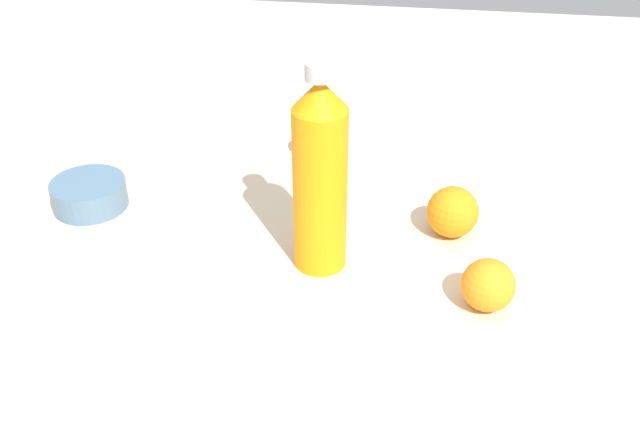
% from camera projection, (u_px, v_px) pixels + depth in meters
% --- Properties ---
extents(ground_plane, '(2.40, 2.40, 0.00)m').
position_uv_depth(ground_plane, '(323.00, 269.00, 1.00)').
color(ground_plane, beige).
extents(water_bottle, '(0.07, 0.07, 0.29)m').
position_uv_depth(water_bottle, '(320.00, 176.00, 0.94)').
color(water_bottle, orange).
rests_on(water_bottle, ground_plane).
extents(orange_0, '(0.08, 0.08, 0.08)m').
position_uv_depth(orange_0, '(453.00, 212.00, 1.05)').
color(orange_0, orange).
rests_on(orange_0, ground_plane).
extents(orange_1, '(0.06, 0.06, 0.06)m').
position_uv_depth(orange_1, '(312.00, 138.00, 1.26)').
color(orange_1, orange).
rests_on(orange_1, ground_plane).
extents(orange_2, '(0.07, 0.07, 0.07)m').
position_uv_depth(orange_2, '(488.00, 285.00, 0.92)').
color(orange_2, orange).
rests_on(orange_2, ground_plane).
extents(ceramic_bowl, '(0.11, 0.11, 0.04)m').
position_uv_depth(ceramic_bowl, '(89.00, 194.00, 1.13)').
color(ceramic_bowl, slate).
rests_on(ceramic_bowl, ground_plane).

